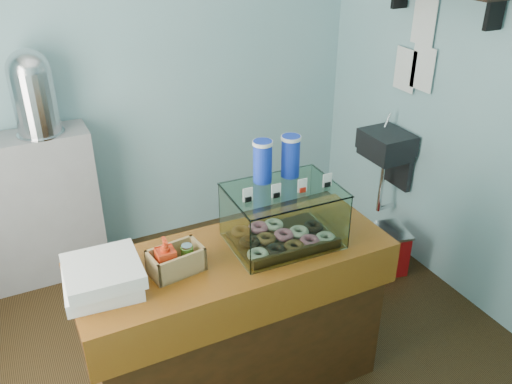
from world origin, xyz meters
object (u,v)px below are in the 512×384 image
counter (236,321)px  display_case (281,210)px  coffee_urn (32,91)px  red_cooler (379,250)px

counter → display_case: display_case is taller
counter → coffee_urn: coffee_urn is taller
coffee_urn → red_cooler: 2.63m
display_case → coffee_urn: bearing=123.8°
coffee_urn → red_cooler: bearing=-26.2°
counter → red_cooler: counter is taller
display_case → red_cooler: (1.13, 0.51, -0.90)m
red_cooler → coffee_urn: bearing=165.3°
counter → display_case: 0.67m
counter → red_cooler: bearing=20.8°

